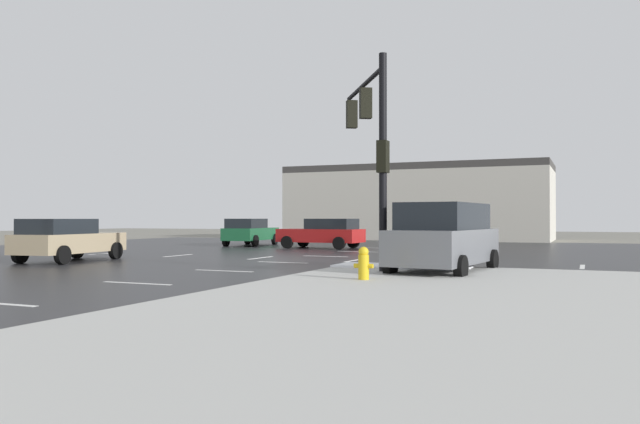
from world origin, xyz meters
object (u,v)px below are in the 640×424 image
object	(u,v)px
fire_hydrant	(364,263)
sedan_green	(250,231)
sedan_red	(323,233)
suv_grey	(444,237)
traffic_signal_mast	(372,133)
sedan_tan	(67,239)

from	to	relation	value
fire_hydrant	sedan_green	distance (m)	22.59
fire_hydrant	sedan_red	bearing A→B (deg)	115.85
suv_grey	sedan_green	bearing A→B (deg)	51.05
traffic_signal_mast	fire_hydrant	xyz separation A→B (m)	(0.97, -3.57, -3.65)
suv_grey	traffic_signal_mast	bearing A→B (deg)	96.75
fire_hydrant	sedan_red	size ratio (longest dim) A/B	0.17
fire_hydrant	suv_grey	world-z (taller)	suv_grey
sedan_green	sedan_red	bearing A→B (deg)	-112.21
sedan_tan	sedan_red	bearing A→B (deg)	-26.12
traffic_signal_mast	sedan_red	bearing A→B (deg)	-3.63
sedan_red	suv_grey	bearing A→B (deg)	129.19
fire_hydrant	suv_grey	distance (m)	3.83
sedan_tan	sedan_green	bearing A→B (deg)	-3.96
suv_grey	sedan_red	world-z (taller)	suv_grey
traffic_signal_mast	fire_hydrant	distance (m)	5.20
traffic_signal_mast	sedan_green	distance (m)	19.47
traffic_signal_mast	fire_hydrant	size ratio (longest dim) A/B	7.69
sedan_red	sedan_green	bearing A→B (deg)	-12.44
sedan_green	sedan_red	size ratio (longest dim) A/B	1.01
sedan_tan	fire_hydrant	bearing A→B (deg)	-111.24
fire_hydrant	sedan_tan	world-z (taller)	sedan_tan
suv_grey	sedan_tan	world-z (taller)	suv_grey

